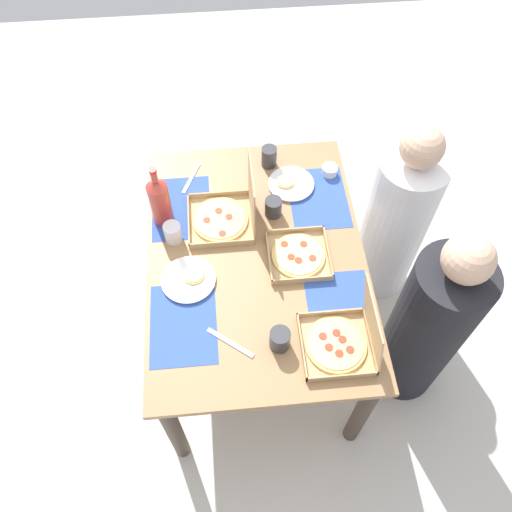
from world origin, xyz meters
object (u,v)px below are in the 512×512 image
cup_spare (273,207)px  diner_left_seat (395,223)px  cup_dark (269,157)px  diner_right_seat (427,326)px  plate_far_left (189,280)px  pizza_box_center (227,214)px  pizza_box_edge_far (298,255)px  pizza_box_corner_right (344,340)px  soda_bottle (160,200)px  cup_red (280,339)px  plate_middle (290,184)px  cup_clear_left (173,233)px  condiment_bowl (330,170)px

cup_spare → diner_left_seat: (-0.07, 0.63, -0.28)m
cup_dark → diner_right_seat: bearing=37.1°
plate_far_left → cup_dark: (-0.62, 0.39, 0.04)m
diner_left_seat → pizza_box_center: bearing=-83.8°
pizza_box_edge_far → diner_right_seat: (0.27, 0.54, -0.23)m
plate_far_left → cup_spare: (-0.32, 0.38, 0.03)m
pizza_box_corner_right → soda_bottle: bearing=-134.6°
cup_red → diner_right_seat: size_ratio=0.08×
plate_middle → cup_dark: bearing=-148.6°
cup_red → cup_clear_left: same height
cup_clear_left → cup_spare: bearing=102.7°
pizza_box_center → cup_spare: size_ratio=3.60×
pizza_box_edge_far → diner_left_seat: bearing=119.8°
cup_spare → diner_left_seat: diner_left_seat is taller
pizza_box_center → soda_bottle: size_ratio=0.98×
pizza_box_corner_right → cup_dark: pizza_box_corner_right is taller
pizza_box_center → plate_far_left: size_ratio=1.42×
pizza_box_edge_far → soda_bottle: (-0.25, -0.57, 0.12)m
pizza_box_center → diner_left_seat: size_ratio=0.28×
cup_dark → plate_middle: bearing=31.4°
cup_clear_left → condiment_bowl: 0.80m
plate_middle → diner_left_seat: (0.09, 0.53, -0.25)m
soda_bottle → diner_left_seat: 1.17m
pizza_box_center → plate_middle: 0.36m
pizza_box_center → pizza_box_corner_right: size_ratio=1.05×
pizza_box_center → pizza_box_corner_right: pizza_box_center is taller
plate_far_left → diner_right_seat: diner_right_seat is taller
plate_middle → plate_far_left: same height
plate_far_left → soda_bottle: 0.37m
cup_spare → diner_right_seat: bearing=50.7°
pizza_box_corner_right → cup_red: size_ratio=3.28×
cup_red → cup_clear_left: size_ratio=0.99×
cup_spare → diner_right_seat: 0.85m
pizza_box_center → condiment_bowl: (-0.23, 0.50, -0.03)m
condiment_bowl → plate_far_left: bearing=-51.7°
pizza_box_corner_right → diner_left_seat: size_ratio=0.27×
cup_clear_left → pizza_box_corner_right: bearing=48.8°
pizza_box_edge_far → plate_far_left: pizza_box_edge_far is taller
cup_spare → cup_dark: (-0.30, 0.01, 0.01)m
cup_spare → diner_left_seat: 0.69m
plate_far_left → diner_left_seat: size_ratio=0.20×
plate_middle → plate_far_left: 0.68m
pizza_box_center → cup_red: (0.61, 0.16, -0.00)m
plate_middle → diner_right_seat: 0.88m
soda_bottle → pizza_box_edge_far: bearing=65.9°
pizza_box_corner_right → soda_bottle: soda_bottle is taller
plate_far_left → soda_bottle: bearing=-162.4°
plate_middle → cup_clear_left: (0.26, -0.54, 0.04)m
cup_clear_left → pizza_box_edge_far: bearing=74.8°
diner_right_seat → plate_middle: bearing=-141.8°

